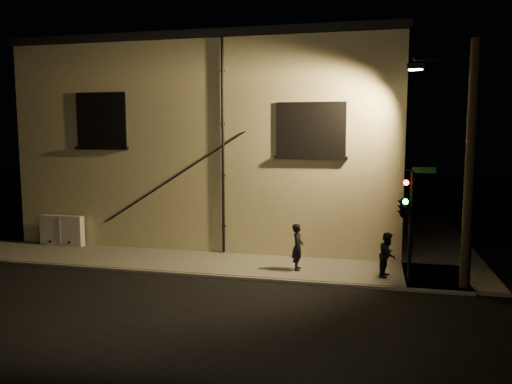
% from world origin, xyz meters
% --- Properties ---
extents(ground, '(90.00, 90.00, 0.00)m').
position_xyz_m(ground, '(0.00, 0.00, 0.00)').
color(ground, black).
extents(sidewalk, '(21.00, 16.00, 0.12)m').
position_xyz_m(sidewalk, '(1.22, 4.39, 0.06)').
color(sidewalk, '#636259').
rests_on(sidewalk, ground).
extents(building, '(16.20, 12.23, 8.80)m').
position_xyz_m(building, '(-3.00, 8.99, 4.40)').
color(building, '#C1BA8A').
rests_on(building, ground).
extents(utility_cabinet, '(1.93, 0.33, 1.27)m').
position_xyz_m(utility_cabinet, '(-8.87, 2.70, 0.76)').
color(utility_cabinet, silver).
rests_on(utility_cabinet, sidewalk).
extents(pedestrian_a, '(0.43, 0.62, 1.63)m').
position_xyz_m(pedestrian_a, '(1.42, 1.15, 0.93)').
color(pedestrian_a, black).
rests_on(pedestrian_a, sidewalk).
extents(pedestrian_b, '(0.73, 0.84, 1.48)m').
position_xyz_m(pedestrian_b, '(4.44, 1.02, 0.86)').
color(pedestrian_b, black).
rests_on(pedestrian_b, sidewalk).
extents(traffic_signal, '(1.38, 2.18, 3.68)m').
position_xyz_m(traffic_signal, '(4.89, 0.45, 2.61)').
color(traffic_signal, black).
rests_on(traffic_signal, sidewalk).
extents(streetlamp_pole, '(2.04, 1.40, 7.62)m').
position_xyz_m(streetlamp_pole, '(6.66, 0.45, 4.02)').
color(streetlamp_pole, black).
rests_on(streetlamp_pole, ground).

